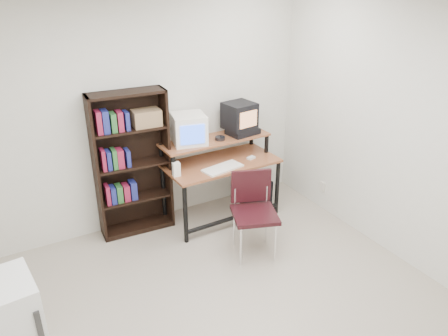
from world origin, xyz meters
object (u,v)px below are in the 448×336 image
mini_fridge (6,331)px  computer_desk (220,164)px  bookshelf (131,162)px  pc_tower (255,192)px  school_chair (253,205)px  crt_monitor (189,129)px  crt_tv (239,116)px

mini_fridge → computer_desk: bearing=21.5°
bookshelf → computer_desk: bearing=-9.8°
pc_tower → school_chair: school_chair is taller
computer_desk → bookshelf: 1.04m
crt_monitor → crt_tv: (0.66, -0.03, 0.06)m
pc_tower → mini_fridge: size_ratio=0.55×
school_chair → crt_tv: bearing=87.3°
crt_tv → bookshelf: bearing=167.3°
crt_monitor → pc_tower: 1.25m
computer_desk → pc_tower: computer_desk is taller
pc_tower → mini_fridge: (-2.98, -1.24, 0.20)m
bookshelf → school_chair: bearing=-44.7°
crt_tv → school_chair: size_ratio=0.42×
crt_tv → pc_tower: bearing=-51.6°
crt_tv → school_chair: bearing=-120.3°
crt_monitor → mini_fridge: bearing=-134.2°
school_chair → crt_monitor: bearing=125.7°
crt_tv → pc_tower: (0.16, -0.15, -1.00)m
crt_monitor → mini_fridge: 2.69m
mini_fridge → crt_monitor: bearing=27.6°
crt_tv → school_chair: 1.20m
crt_tv → pc_tower: 1.02m
computer_desk → crt_monitor: 0.57m
crt_tv → mini_fridge: 3.24m
crt_monitor → crt_tv: size_ratio=1.17×
computer_desk → bookshelf: bookshelf is taller
crt_tv → pc_tower: size_ratio=0.84×
pc_tower → mini_fridge: mini_fridge is taller
crt_monitor → bookshelf: bearing=-174.9°
mini_fridge → bookshelf: bearing=39.7°
crt_tv → pc_tower: crt_tv is taller
pc_tower → mini_fridge: 3.23m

